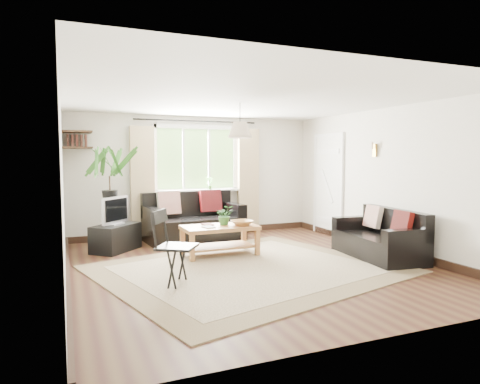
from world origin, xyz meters
name	(u,v)px	position (x,y,z in m)	size (l,w,h in m)	color
floor	(250,266)	(0.00, 0.00, 0.00)	(5.50, 5.50, 0.00)	black
ceiling	(251,99)	(0.00, 0.00, 2.40)	(5.50, 5.50, 0.00)	white
wall_back	(196,176)	(0.00, 2.75, 1.20)	(5.00, 0.02, 2.40)	silver
wall_front	(382,202)	(0.00, -2.75, 1.20)	(5.00, 0.02, 2.40)	silver
wall_left	(63,188)	(-2.50, 0.00, 1.20)	(0.02, 5.50, 2.40)	silver
wall_right	(388,180)	(2.50, 0.00, 1.20)	(0.02, 5.50, 2.40)	silver
rug	(249,269)	(-0.11, -0.19, 0.01)	(3.86, 3.31, 0.02)	beige
window	(196,159)	(0.00, 2.71, 1.55)	(2.50, 0.16, 2.16)	white
door	(328,186)	(2.47, 1.70, 1.00)	(0.06, 0.96, 2.06)	silver
corner_shelf	(77,140)	(-2.25, 2.50, 1.89)	(0.50, 0.50, 0.34)	black
pendant_lamp	(240,126)	(0.00, 0.40, 2.05)	(0.36, 0.36, 0.54)	beige
wall_sconce	(373,148)	(2.43, 0.30, 1.74)	(0.12, 0.12, 0.28)	beige
sofa_back	(194,217)	(-0.21, 2.23, 0.43)	(1.84, 0.92, 0.87)	black
sofa_right	(378,235)	(2.05, -0.32, 0.36)	(0.77, 1.55, 0.73)	black
coffee_table	(220,241)	(-0.20, 0.78, 0.24)	(1.18, 0.65, 0.48)	brown
table_plant	(225,215)	(-0.09, 0.84, 0.64)	(0.29, 0.25, 0.32)	#285A24
bowl	(242,223)	(0.15, 0.68, 0.53)	(0.33, 0.33, 0.08)	olive
book_a	(204,227)	(-0.50, 0.67, 0.49)	(0.16, 0.22, 0.02)	silver
book_b	(203,225)	(-0.43, 0.91, 0.49)	(0.16, 0.21, 0.02)	brown
tv_stand	(116,238)	(-1.71, 1.78, 0.22)	(0.84, 0.47, 0.45)	black
tv	(115,210)	(-1.71, 1.78, 0.70)	(0.64, 0.21, 0.49)	#A5A5AA
palm_stand	(110,197)	(-1.75, 2.08, 0.89)	(0.69, 0.69, 1.78)	black
folding_chair	(177,248)	(-1.22, -0.54, 0.46)	(0.48, 0.48, 0.93)	black
sill_plant	(210,183)	(0.25, 2.63, 1.06)	(0.14, 0.10, 0.27)	#2D6023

